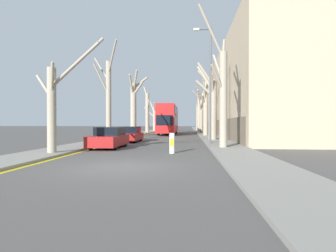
{
  "coord_description": "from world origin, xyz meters",
  "views": [
    {
      "loc": [
        2.57,
        -9.79,
        1.66
      ],
      "look_at": [
        -0.11,
        24.13,
        1.33
      ],
      "focal_mm": 28.0,
      "sensor_mm": 36.0,
      "label": 1
    }
  ],
  "objects_px": {
    "street_tree_right_2": "(206,106)",
    "street_tree_right_4": "(200,111)",
    "street_tree_right_0": "(222,92)",
    "traffic_bollard": "(172,143)",
    "street_tree_left_4": "(154,117)",
    "street_tree_right_5": "(198,116)",
    "double_decker_bus": "(168,118)",
    "street_tree_left_0": "(55,102)",
    "lamp_post": "(209,80)",
    "street_tree_left_2": "(134,105)",
    "street_tree_left_3": "(147,112)",
    "street_tree_right_3": "(201,112)",
    "street_tree_right_1": "(211,104)",
    "parked_car_1": "(129,135)",
    "parked_car_0": "(109,138)",
    "street_tree_left_1": "(108,97)"
  },
  "relations": [
    {
      "from": "street_tree_right_2",
      "to": "street_tree_right_4",
      "type": "xyz_separation_m",
      "value": [
        -0.0,
        18.43,
        0.16
      ]
    },
    {
      "from": "street_tree_right_0",
      "to": "traffic_bollard",
      "type": "relative_size",
      "value": 8.12
    },
    {
      "from": "street_tree_right_2",
      "to": "traffic_bollard",
      "type": "xyz_separation_m",
      "value": [
        -3.09,
        -19.41,
        -3.32
      ]
    },
    {
      "from": "street_tree_left_4",
      "to": "street_tree_right_5",
      "type": "xyz_separation_m",
      "value": [
        9.54,
        4.84,
        0.34
      ]
    },
    {
      "from": "street_tree_right_5",
      "to": "double_decker_bus",
      "type": "relative_size",
      "value": 0.58
    },
    {
      "from": "street_tree_left_0",
      "to": "street_tree_right_2",
      "type": "relative_size",
      "value": 0.85
    },
    {
      "from": "street_tree_right_2",
      "to": "lamp_post",
      "type": "relative_size",
      "value": 0.81
    },
    {
      "from": "street_tree_left_2",
      "to": "street_tree_left_4",
      "type": "relative_size",
      "value": 1.29
    },
    {
      "from": "street_tree_left_3",
      "to": "street_tree_right_3",
      "type": "bearing_deg",
      "value": -11.46
    },
    {
      "from": "street_tree_left_2",
      "to": "street_tree_right_3",
      "type": "relative_size",
      "value": 1.13
    },
    {
      "from": "street_tree_right_3",
      "to": "double_decker_bus",
      "type": "bearing_deg",
      "value": -145.15
    },
    {
      "from": "street_tree_left_2",
      "to": "street_tree_right_1",
      "type": "relative_size",
      "value": 1.13
    },
    {
      "from": "street_tree_left_2",
      "to": "parked_car_1",
      "type": "xyz_separation_m",
      "value": [
        1.99,
        -11.28,
        -3.42
      ]
    },
    {
      "from": "street_tree_left_4",
      "to": "parked_car_1",
      "type": "distance_m",
      "value": 32.63
    },
    {
      "from": "street_tree_left_2",
      "to": "street_tree_right_3",
      "type": "xyz_separation_m",
      "value": [
        9.4,
        8.8,
        -0.58
      ]
    },
    {
      "from": "street_tree_left_0",
      "to": "parked_car_0",
      "type": "xyz_separation_m",
      "value": [
        1.68,
        4.04,
        -2.12
      ]
    },
    {
      "from": "street_tree_right_1",
      "to": "street_tree_right_3",
      "type": "height_order",
      "value": "street_tree_right_1"
    },
    {
      "from": "street_tree_left_1",
      "to": "street_tree_right_1",
      "type": "distance_m",
      "value": 9.76
    },
    {
      "from": "street_tree_right_4",
      "to": "parked_car_0",
      "type": "height_order",
      "value": "street_tree_right_4"
    },
    {
      "from": "street_tree_left_1",
      "to": "street_tree_left_4",
      "type": "distance_m",
      "value": 32.28
    },
    {
      "from": "street_tree_left_0",
      "to": "lamp_post",
      "type": "bearing_deg",
      "value": 40.87
    },
    {
      "from": "street_tree_right_1",
      "to": "double_decker_bus",
      "type": "relative_size",
      "value": 0.64
    },
    {
      "from": "street_tree_right_2",
      "to": "parked_car_1",
      "type": "relative_size",
      "value": 1.75
    },
    {
      "from": "street_tree_right_3",
      "to": "street_tree_right_5",
      "type": "distance_m",
      "value": 17.25
    },
    {
      "from": "street_tree_right_1",
      "to": "street_tree_right_5",
      "type": "relative_size",
      "value": 1.1
    },
    {
      "from": "street_tree_left_3",
      "to": "street_tree_left_4",
      "type": "bearing_deg",
      "value": 91.13
    },
    {
      "from": "street_tree_left_3",
      "to": "street_tree_right_4",
      "type": "xyz_separation_m",
      "value": [
        9.38,
        7.08,
        0.31
      ]
    },
    {
      "from": "traffic_bollard",
      "to": "street_tree_right_2",
      "type": "bearing_deg",
      "value": 80.97
    },
    {
      "from": "street_tree_right_3",
      "to": "street_tree_right_5",
      "type": "xyz_separation_m",
      "value": [
        0.06,
        17.25,
        -0.14
      ]
    },
    {
      "from": "street_tree_right_2",
      "to": "street_tree_right_5",
      "type": "xyz_separation_m",
      "value": [
        -0.05,
        26.73,
        -0.53
      ]
    },
    {
      "from": "street_tree_right_4",
      "to": "parked_car_0",
      "type": "relative_size",
      "value": 2.01
    },
    {
      "from": "street_tree_left_1",
      "to": "street_tree_left_0",
      "type": "bearing_deg",
      "value": -88.1
    },
    {
      "from": "street_tree_left_1",
      "to": "lamp_post",
      "type": "relative_size",
      "value": 0.96
    },
    {
      "from": "street_tree_right_5",
      "to": "parked_car_1",
      "type": "distance_m",
      "value": 38.16
    },
    {
      "from": "street_tree_right_1",
      "to": "parked_car_1",
      "type": "relative_size",
      "value": 1.78
    },
    {
      "from": "street_tree_right_0",
      "to": "parked_car_1",
      "type": "relative_size",
      "value": 2.16
    },
    {
      "from": "parked_car_1",
      "to": "street_tree_left_3",
      "type": "bearing_deg",
      "value": 94.85
    },
    {
      "from": "street_tree_left_0",
      "to": "double_decker_bus",
      "type": "xyz_separation_m",
      "value": [
        3.9,
        26.48,
        -0.34
      ]
    },
    {
      "from": "street_tree_right_3",
      "to": "street_tree_right_5",
      "type": "bearing_deg",
      "value": 89.81
    },
    {
      "from": "street_tree_right_1",
      "to": "street_tree_right_3",
      "type": "xyz_separation_m",
      "value": [
        -0.12,
        17.9,
        0.0
      ]
    },
    {
      "from": "double_decker_bus",
      "to": "parked_car_1",
      "type": "distance_m",
      "value": 16.71
    },
    {
      "from": "street_tree_right_0",
      "to": "street_tree_right_3",
      "type": "bearing_deg",
      "value": 90.26
    },
    {
      "from": "street_tree_left_0",
      "to": "street_tree_right_4",
      "type": "relative_size",
      "value": 0.74
    },
    {
      "from": "street_tree_left_3",
      "to": "street_tree_right_2",
      "type": "distance_m",
      "value": 14.73
    },
    {
      "from": "street_tree_right_1",
      "to": "street_tree_right_2",
      "type": "xyz_separation_m",
      "value": [
        -0.01,
        8.43,
        0.4
      ]
    },
    {
      "from": "street_tree_left_4",
      "to": "traffic_bollard",
      "type": "distance_m",
      "value": 41.88
    },
    {
      "from": "street_tree_left_1",
      "to": "lamp_post",
      "type": "height_order",
      "value": "lamp_post"
    },
    {
      "from": "street_tree_left_1",
      "to": "street_tree_right_3",
      "type": "height_order",
      "value": "street_tree_left_1"
    },
    {
      "from": "street_tree_right_5",
      "to": "parked_car_0",
      "type": "height_order",
      "value": "street_tree_right_5"
    },
    {
      "from": "parked_car_1",
      "to": "traffic_bollard",
      "type": "xyz_separation_m",
      "value": [
        4.44,
        -8.81,
        -0.09
      ]
    }
  ]
}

